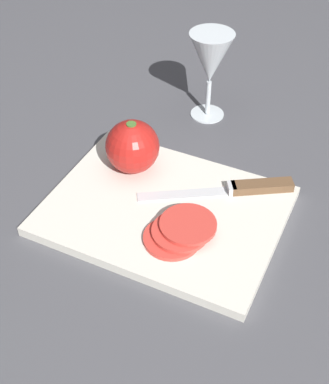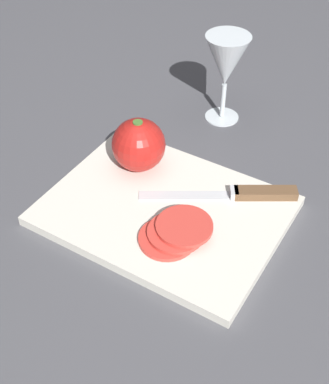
% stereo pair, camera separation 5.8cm
% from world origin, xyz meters
% --- Properties ---
extents(ground_plane, '(3.00, 3.00, 0.00)m').
position_xyz_m(ground_plane, '(0.00, 0.00, 0.00)').
color(ground_plane, '#4C4C51').
extents(cutting_board, '(0.34, 0.26, 0.02)m').
position_xyz_m(cutting_board, '(0.05, 0.04, 0.01)').
color(cutting_board, silver).
rests_on(cutting_board, ground_plane).
extents(wine_glass, '(0.08, 0.08, 0.16)m').
position_xyz_m(wine_glass, '(0.09, -0.24, 0.11)').
color(wine_glass, silver).
rests_on(wine_glass, ground_plane).
extents(whole_tomato, '(0.08, 0.08, 0.09)m').
position_xyz_m(whole_tomato, '(0.14, -0.02, 0.06)').
color(whole_tomato, red).
rests_on(whole_tomato, cutting_board).
extents(knife, '(0.21, 0.14, 0.01)m').
position_xyz_m(knife, '(-0.05, -0.05, 0.02)').
color(knife, silver).
rests_on(knife, cutting_board).
extents(tomato_slice_stack_near, '(0.10, 0.10, 0.02)m').
position_xyz_m(tomato_slice_stack_near, '(0.01, 0.08, 0.02)').
color(tomato_slice_stack_near, '#D63D33').
rests_on(tomato_slice_stack_near, cutting_board).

